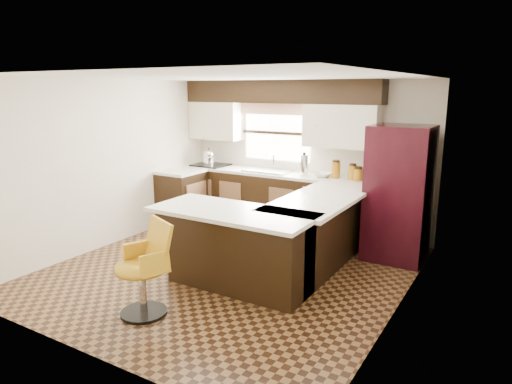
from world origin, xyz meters
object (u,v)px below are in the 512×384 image
Objects in this scene: peninsula_return at (239,250)px; bar_chair at (141,270)px; refrigerator at (399,193)px; peninsula_long at (315,235)px.

peninsula_return is 1.70× the size of bar_chair.
peninsula_return is 2.35m from refrigerator.
refrigerator is 1.86× the size of bar_chair.
refrigerator is (0.79, 0.91, 0.45)m from peninsula_long.
peninsula_long is 2.00× the size of bar_chair.
peninsula_long is 2.27m from bar_chair.
refrigerator reaches higher than peninsula_return.
peninsula_return is at bearing 89.26° from bar_chair.
peninsula_long is 1.08× the size of refrigerator.
refrigerator is at bearing 55.10° from peninsula_return.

